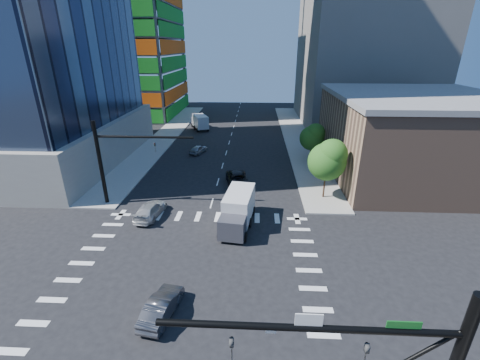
{
  "coord_description": "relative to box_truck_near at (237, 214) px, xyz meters",
  "views": [
    {
      "loc": [
        4.67,
        -19.33,
        16.03
      ],
      "look_at": [
        3.32,
        8.0,
        4.53
      ],
      "focal_mm": 24.0,
      "sensor_mm": 36.0,
      "label": 1
    }
  ],
  "objects": [
    {
      "name": "signal_mast_nw",
      "position": [
        -13.09,
        4.28,
        4.08
      ],
      "size": [
        10.2,
        0.4,
        9.0
      ],
      "color": "black",
      "rests_on": "sidewalk_nw"
    },
    {
      "name": "sidewalk_nw",
      "position": [
        -15.59,
        32.78,
        -1.34
      ],
      "size": [
        5.0,
        60.0,
        0.15
      ],
      "primitive_type": "cube",
      "color": "gray",
      "rests_on": "ground"
    },
    {
      "name": "commercial_building",
      "position": [
        21.91,
        14.78,
        3.9
      ],
      "size": [
        20.5,
        22.5,
        10.6
      ],
      "color": "#8C6751",
      "rests_on": "ground"
    },
    {
      "name": "sidewalk_ne",
      "position": [
        9.41,
        32.78,
        -1.34
      ],
      "size": [
        5.0,
        60.0,
        0.15
      ],
      "primitive_type": "cube",
      "color": "gray",
      "rests_on": "ground"
    },
    {
      "name": "car_nb_far",
      "position": [
        -0.5,
        9.85,
        -0.66
      ],
      "size": [
        3.51,
        5.85,
        1.52
      ],
      "primitive_type": "imported",
      "rotation": [
        0.0,
        0.0,
        0.19
      ],
      "color": "black",
      "rests_on": "ground"
    },
    {
      "name": "box_truck_far",
      "position": [
        -10.05,
        38.62,
        -0.09
      ],
      "size": [
        4.54,
        6.21,
        3.0
      ],
      "rotation": [
        0.0,
        0.0,
        3.56
      ],
      "color": "black",
      "rests_on": "ground"
    },
    {
      "name": "bg_building_ne",
      "position": [
        23.91,
        47.78,
        12.58
      ],
      "size": [
        24.0,
        30.0,
        28.0
      ],
      "primitive_type": "cube",
      "color": "#66625C",
      "rests_on": "ground"
    },
    {
      "name": "car_sb_near",
      "position": [
        -8.9,
        1.63,
        -0.7
      ],
      "size": [
        2.59,
        5.16,
        1.44
      ],
      "primitive_type": "imported",
      "rotation": [
        0.0,
        0.0,
        3.02
      ],
      "color": "silver",
      "rests_on": "ground"
    },
    {
      "name": "ground",
      "position": [
        -3.09,
        -7.22,
        -1.42
      ],
      "size": [
        160.0,
        160.0,
        0.0
      ],
      "primitive_type": "plane",
      "color": "black",
      "rests_on": "ground"
    },
    {
      "name": "construction_building",
      "position": [
        -30.51,
        54.71,
        23.19
      ],
      "size": [
        25.16,
        34.5,
        70.6
      ],
      "color": "slate",
      "rests_on": "ground"
    },
    {
      "name": "car_sb_cross",
      "position": [
        -4.2,
        -11.12,
        -0.73
      ],
      "size": [
        2.14,
        4.39,
        1.38
      ],
      "primitive_type": "imported",
      "rotation": [
        0.0,
        0.0,
        2.98
      ],
      "color": "#49484D",
      "rests_on": "ground"
    },
    {
      "name": "car_sb_mid",
      "position": [
        -7.53,
        22.51,
        -0.76
      ],
      "size": [
        2.83,
        4.18,
        1.32
      ],
      "primitive_type": "imported",
      "rotation": [
        0.0,
        0.0,
        2.78
      ],
      "color": "#AAADB2",
      "rests_on": "ground"
    },
    {
      "name": "tree_south",
      "position": [
        9.54,
        6.69,
        3.27
      ],
      "size": [
        4.16,
        4.16,
        6.82
      ],
      "color": "#382316",
      "rests_on": "sidewalk_ne"
    },
    {
      "name": "box_truck_near",
      "position": [
        0.0,
        0.0,
        0.0
      ],
      "size": [
        3.4,
        6.4,
        3.2
      ],
      "rotation": [
        0.0,
        0.0,
        -0.13
      ],
      "color": "black",
      "rests_on": "ground"
    },
    {
      "name": "road_markings",
      "position": [
        -3.09,
        -7.22,
        -1.41
      ],
      "size": [
        20.0,
        20.0,
        0.01
      ],
      "primitive_type": "cube",
      "color": "silver",
      "rests_on": "ground"
    },
    {
      "name": "tree_north",
      "position": [
        9.84,
        18.69,
        2.57
      ],
      "size": [
        3.54,
        3.52,
        5.78
      ],
      "color": "#382316",
      "rests_on": "sidewalk_ne"
    }
  ]
}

